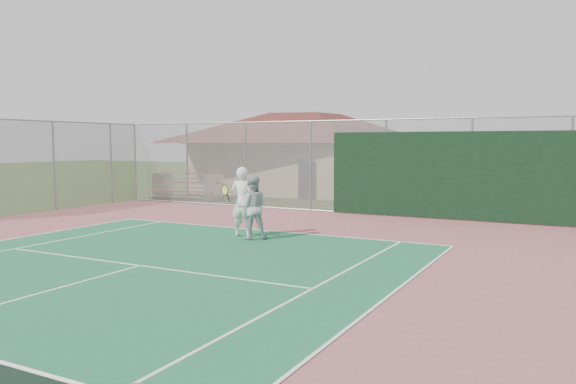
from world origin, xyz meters
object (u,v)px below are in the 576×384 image
object	(u,v)px
player_white_front	(242,202)
bleachers	(187,185)
clubhouse	(306,145)
player_grey_back	(252,208)

from	to	relation	value
player_white_front	bleachers	bearing A→B (deg)	-53.16
clubhouse	player_grey_back	bearing A→B (deg)	-72.19
clubhouse	bleachers	xyz separation A→B (m)	(-3.37, -5.98, -1.91)
bleachers	player_grey_back	xyz separation A→B (m)	(8.73, -8.29, 0.23)
player_white_front	clubhouse	bearing A→B (deg)	-79.68
player_grey_back	clubhouse	bearing A→B (deg)	-103.42
player_white_front	player_grey_back	distance (m)	0.54
clubhouse	player_grey_back	xyz separation A→B (m)	(5.36, -14.27, -1.68)
bleachers	player_white_front	bearing A→B (deg)	-53.30
bleachers	player_grey_back	bearing A→B (deg)	-52.56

